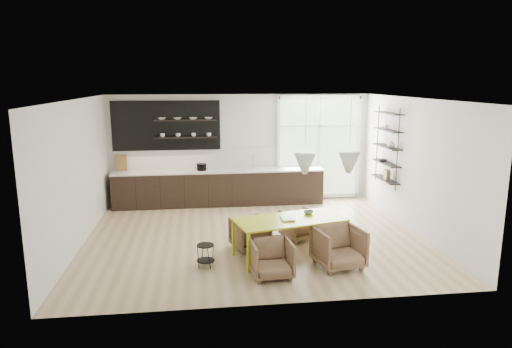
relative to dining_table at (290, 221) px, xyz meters
name	(u,v)px	position (x,y,z in m)	size (l,w,h in m)	color
room	(273,160)	(0.05, 2.27, 0.77)	(7.02, 6.01, 2.91)	tan
kitchen_run	(216,182)	(-1.22, 3.86, -0.09)	(5.54, 0.69, 2.75)	black
right_shelving	(387,149)	(2.83, 2.35, 0.96)	(0.26, 1.22, 1.90)	black
dining_table	(290,221)	(0.00, 0.00, 0.00)	(2.19, 1.37, 0.74)	#B1BA10
armchair_back_left	(250,233)	(-0.69, 0.52, -0.38)	(0.66, 0.67, 0.61)	brown
armchair_back_right	(299,224)	(0.40, 0.95, -0.39)	(0.65, 0.67, 0.61)	brown
armchair_front_left	(272,259)	(-0.48, -0.85, -0.37)	(0.68, 0.70, 0.63)	brown
armchair_front_right	(339,247)	(0.77, -0.60, -0.33)	(0.78, 0.80, 0.73)	brown
wire_stool	(206,252)	(-1.58, -0.28, -0.43)	(0.32, 0.32, 0.41)	black
table_book	(281,218)	(-0.17, -0.02, 0.07)	(0.25, 0.34, 0.03)	white
table_bowl	(309,212)	(0.42, 0.26, 0.08)	(0.19, 0.19, 0.06)	#537E50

